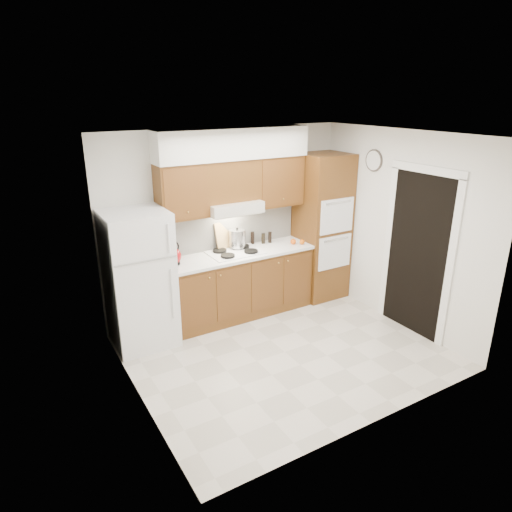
{
  "coord_description": "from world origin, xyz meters",
  "views": [
    {
      "loc": [
        -2.81,
        -4.03,
        3.03
      ],
      "look_at": [
        -0.15,
        0.45,
        1.15
      ],
      "focal_mm": 32.0,
      "sensor_mm": 36.0,
      "label": 1
    }
  ],
  "objects_px": {
    "oven_cabinet": "(321,227)",
    "stock_pot": "(237,238)",
    "kettle": "(173,256)",
    "fridge": "(139,280)"
  },
  "relations": [
    {
      "from": "fridge",
      "to": "oven_cabinet",
      "type": "xyz_separation_m",
      "value": [
        2.85,
        0.03,
        0.24
      ]
    },
    {
      "from": "oven_cabinet",
      "to": "stock_pot",
      "type": "relative_size",
      "value": 9.04
    },
    {
      "from": "fridge",
      "to": "stock_pot",
      "type": "relative_size",
      "value": 7.07
    },
    {
      "from": "fridge",
      "to": "kettle",
      "type": "xyz_separation_m",
      "value": [
        0.47,
        0.07,
        0.2
      ]
    },
    {
      "from": "oven_cabinet",
      "to": "fridge",
      "type": "bearing_deg",
      "value": -179.3
    },
    {
      "from": "fridge",
      "to": "kettle",
      "type": "relative_size",
      "value": 7.98
    },
    {
      "from": "fridge",
      "to": "kettle",
      "type": "bearing_deg",
      "value": 7.84
    },
    {
      "from": "fridge",
      "to": "oven_cabinet",
      "type": "relative_size",
      "value": 0.78
    },
    {
      "from": "oven_cabinet",
      "to": "stock_pot",
      "type": "height_order",
      "value": "oven_cabinet"
    },
    {
      "from": "kettle",
      "to": "stock_pot",
      "type": "distance_m",
      "value": 1.02
    }
  ]
}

